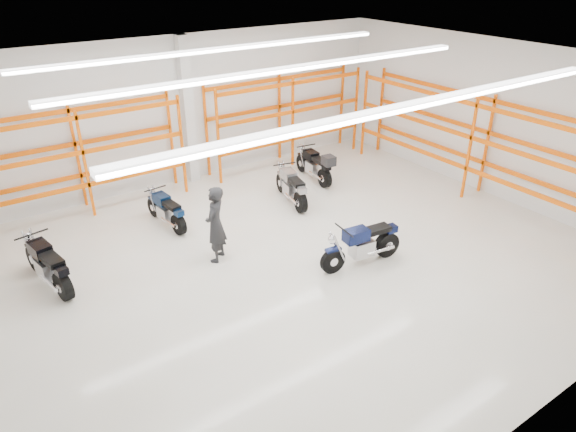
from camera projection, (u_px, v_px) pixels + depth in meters
ground at (298, 258)px, 12.43m from camera, size 14.00×14.00×0.00m
room_shell at (299, 126)px, 10.94m from camera, size 14.02×12.02×4.51m
motorcycle_main at (365, 245)px, 12.00m from camera, size 2.16×0.72×1.06m
motorcycle_back_a at (48, 267)px, 11.15m from camera, size 0.75×2.19×1.08m
motorcycle_back_b at (167, 211)px, 13.67m from camera, size 0.63×1.91×0.94m
motorcycle_back_c at (292, 188)px, 14.92m from camera, size 0.82×2.08×1.03m
motorcycle_back_d at (316, 166)px, 16.34m from camera, size 0.69×2.14×1.10m
standing_man at (215, 224)px, 11.95m from camera, size 0.81×0.80×1.88m
structural_column at (188, 112)px, 15.65m from camera, size 0.32×0.32×4.50m
pallet_racking_back_left at (79, 151)px, 13.91m from camera, size 5.67×0.87×3.00m
pallet_racking_back_right at (286, 112)px, 17.33m from camera, size 5.67×0.87×3.00m
pallet_racking_side at (480, 137)px, 14.86m from camera, size 0.87×9.07×3.00m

